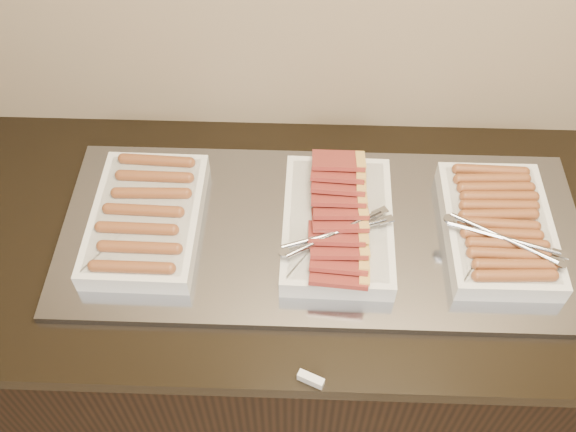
{
  "coord_description": "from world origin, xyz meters",
  "views": [
    {
      "loc": [
        -0.06,
        1.25,
        2.1
      ],
      "look_at": [
        -0.09,
        2.13,
        0.97
      ],
      "focal_mm": 40.0,
      "sensor_mm": 36.0,
      "label": 1
    }
  ],
  "objects_px": {
    "dish_right": "(499,227)",
    "dish_center": "(337,223)",
    "counter": "(320,328)",
    "dish_left": "(146,218)",
    "warming_tray": "(322,233)"
  },
  "relations": [
    {
      "from": "warming_tray",
      "to": "dish_center",
      "type": "distance_m",
      "value": 0.06
    },
    {
      "from": "warming_tray",
      "to": "dish_right",
      "type": "distance_m",
      "value": 0.4
    },
    {
      "from": "dish_right",
      "to": "warming_tray",
      "type": "bearing_deg",
      "value": 179.17
    },
    {
      "from": "dish_left",
      "to": "counter",
      "type": "bearing_deg",
      "value": 0.62
    },
    {
      "from": "counter",
      "to": "dish_left",
      "type": "height_order",
      "value": "dish_left"
    },
    {
      "from": "counter",
      "to": "warming_tray",
      "type": "bearing_deg",
      "value": 180.0
    },
    {
      "from": "dish_right",
      "to": "counter",
      "type": "bearing_deg",
      "value": 179.15
    },
    {
      "from": "dish_center",
      "to": "warming_tray",
      "type": "bearing_deg",
      "value": 174.8
    },
    {
      "from": "counter",
      "to": "dish_left",
      "type": "relative_size",
      "value": 5.61
    },
    {
      "from": "dish_right",
      "to": "dish_left",
      "type": "bearing_deg",
      "value": 179.44
    },
    {
      "from": "warming_tray",
      "to": "dish_right",
      "type": "bearing_deg",
      "value": -0.54
    },
    {
      "from": "dish_right",
      "to": "dish_center",
      "type": "bearing_deg",
      "value": 179.7
    },
    {
      "from": "warming_tray",
      "to": "dish_center",
      "type": "bearing_deg",
      "value": -6.17
    },
    {
      "from": "warming_tray",
      "to": "dish_left",
      "type": "relative_size",
      "value": 3.27
    },
    {
      "from": "counter",
      "to": "dish_right",
      "type": "distance_m",
      "value": 0.63
    }
  ]
}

